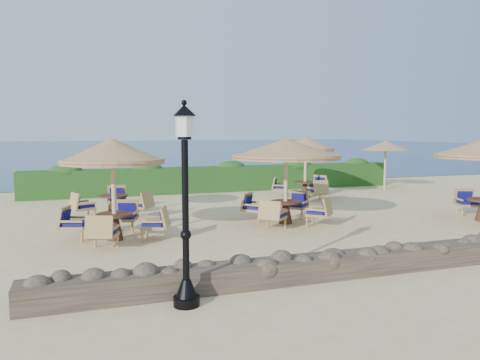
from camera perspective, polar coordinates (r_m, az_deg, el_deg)
ground at (r=15.83m, az=5.28°, el=-4.55°), size 120.00×120.00×0.00m
sea at (r=84.49m, az=-14.57°, el=3.85°), size 160.00×160.00×0.00m
hedge at (r=22.44m, az=-2.24°, el=0.13°), size 18.00×0.90×1.20m
stone_wall at (r=10.58m, az=19.33°, el=-8.98°), size 15.00×0.65×0.44m
lamp_post at (r=7.68m, az=-6.67°, el=-4.09°), size 0.44×0.44×3.31m
extra_parasol at (r=24.04m, az=17.34°, el=4.01°), size 2.30×2.30×2.41m
cafe_set_0 at (r=12.73m, az=-15.19°, el=0.90°), size 2.87×2.87×2.65m
cafe_set_1 at (r=14.57m, az=5.63°, el=2.28°), size 3.41×3.41×2.65m
cafe_set_3 at (r=16.48m, az=-15.28°, el=1.96°), size 2.74×2.62×2.65m
cafe_set_4 at (r=20.36m, az=7.99°, el=2.96°), size 2.77×2.66×2.65m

